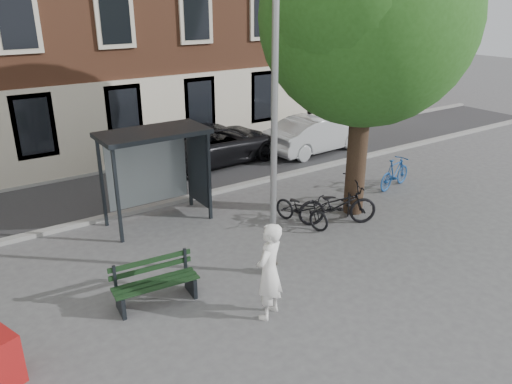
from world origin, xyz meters
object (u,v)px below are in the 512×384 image
object	(u,v)px
bike_c	(302,209)
bench	(155,284)
bus_shelter	(166,153)
car_silver	(316,134)
painter	(269,271)
lamppost	(274,156)
car_dark	(217,143)
bike_b	(395,173)
bike_d	(350,192)
notice_sign	(356,174)
bike_a	(337,205)

from	to	relation	value
bike_c	bench	bearing A→B (deg)	-179.23
bus_shelter	car_silver	size ratio (longest dim) A/B	0.64
car_silver	painter	bearing A→B (deg)	130.30
lamppost	car_dark	xyz separation A→B (m)	(3.07, 7.82, -2.05)
bike_b	bike_d	xyz separation A→B (m)	(-2.48, -0.47, 0.02)
bus_shelter	bike_b	xyz separation A→B (m)	(7.11, -1.95, -1.41)
car_dark	bus_shelter	bearing A→B (deg)	131.70
bus_shelter	painter	world-z (taller)	bus_shelter
bike_c	notice_sign	world-z (taller)	notice_sign
car_silver	bus_shelter	bearing A→B (deg)	104.43
bench	car_dark	size ratio (longest dim) A/B	0.34
bike_a	notice_sign	world-z (taller)	notice_sign
bench	bike_a	xyz separation A→B (m)	(5.68, 0.72, 0.16)
notice_sign	car_silver	bearing A→B (deg)	48.83
bench	notice_sign	world-z (taller)	notice_sign
painter	bench	distance (m)	2.43
bike_b	bike_d	bearing A→B (deg)	89.20
bike_c	car_silver	xyz separation A→B (m)	(4.88, 5.10, 0.26)
painter	bench	xyz separation A→B (m)	(-1.65, 1.69, -0.58)
car_dark	painter	bearing A→B (deg)	152.24
bike_a	bench	bearing A→B (deg)	124.36
painter	car_dark	bearing A→B (deg)	-141.77
bike_b	car_silver	distance (m)	4.62
car_dark	bike_d	bearing A→B (deg)	-174.80
bike_c	bike_a	bearing A→B (deg)	-44.42
painter	bike_a	world-z (taller)	painter
bus_shelter	bike_c	bearing A→B (deg)	-41.68
painter	bike_a	size ratio (longest dim) A/B	0.91
bike_b	notice_sign	xyz separation A→B (m)	(-2.52, -0.71, 0.67)
lamppost	bike_b	bearing A→B (deg)	18.35
bike_d	bike_a	bearing A→B (deg)	74.99
painter	car_silver	distance (m)	11.38
lamppost	car_silver	bearing A→B (deg)	43.69
bike_b	bike_c	xyz separation A→B (m)	(-4.33, -0.53, -0.04)
bike_d	lamppost	bearing A→B (deg)	68.81
bus_shelter	bike_d	bearing A→B (deg)	-27.65
bike_d	car_silver	xyz separation A→B (m)	(3.03, 5.05, 0.20)
bike_a	car_silver	bearing A→B (deg)	-8.62
bike_a	car_silver	world-z (taller)	car_silver
lamppost	car_silver	size ratio (longest dim) A/B	1.38
bus_shelter	car_silver	xyz separation A→B (m)	(7.66, 2.63, -1.19)
bike_b	bike_d	world-z (taller)	bike_d
bench	car_dark	bearing A→B (deg)	57.49
bus_shelter	car_silver	distance (m)	8.18
bus_shelter	bike_a	size ratio (longest dim) A/B	1.31
lamppost	bench	bearing A→B (deg)	171.28
bench	bus_shelter	bearing A→B (deg)	66.14
bike_b	car_silver	world-z (taller)	car_silver
bike_c	notice_sign	size ratio (longest dim) A/B	1.05
painter	notice_sign	xyz separation A→B (m)	(4.99, 2.73, 0.19)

